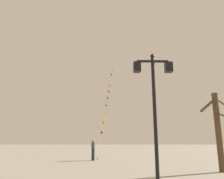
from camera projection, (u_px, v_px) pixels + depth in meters
name	position (u px, v px, depth m)	size (l,w,h in m)	color
ground_plane	(107.00, 159.00, 19.15)	(160.00, 160.00, 0.00)	gray
twin_lantern_lamp_post	(154.00, 91.00, 8.57)	(1.54, 0.28, 4.97)	black
kite_train	(107.00, 100.00, 26.39)	(1.73, 11.50, 12.05)	brown
kite_flyer	(93.00, 149.00, 18.28)	(0.30, 0.62, 1.71)	#1E1E2D
bare_tree	(218.00, 129.00, 11.77)	(2.37, 1.46, 4.13)	#4C3826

